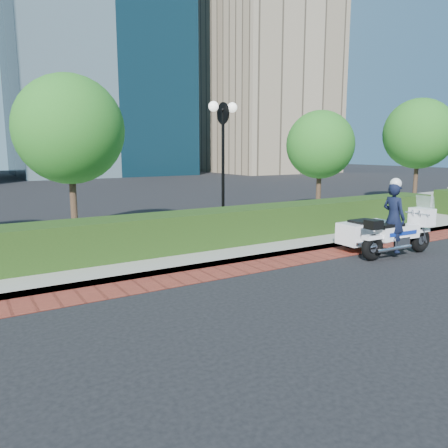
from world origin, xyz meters
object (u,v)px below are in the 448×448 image
tree_c (320,145)px  police_motorcycle (384,228)px  tree_d (419,134)px  lamppost (223,146)px  tree_b (69,130)px

tree_c → police_motorcycle: (-3.04, -5.78, -2.32)m
police_motorcycle → tree_c: bearing=63.9°
tree_c → tree_d: 6.52m
tree_d → lamppost: bearing=-173.8°
tree_b → lamppost: bearing=-16.1°
police_motorcycle → tree_d: bearing=32.9°
lamppost → police_motorcycle: size_ratio=1.60×
lamppost → tree_c: bearing=13.3°
lamppost → police_motorcycle: (2.46, -4.48, -2.23)m
tree_b → tree_c: tree_b is taller
tree_b → police_motorcycle: tree_b is taller
tree_b → tree_c: (10.00, -0.00, -0.39)m
lamppost → police_motorcycle: 5.57m
tree_d → police_motorcycle: 11.52m
tree_d → police_motorcycle: bearing=-148.8°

